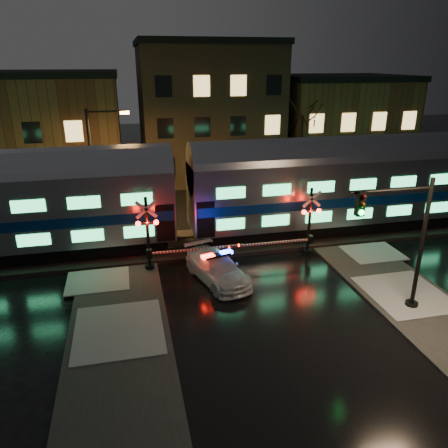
{
  "coord_description": "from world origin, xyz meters",
  "views": [
    {
      "loc": [
        -5.7,
        -18.5,
        10.3
      ],
      "look_at": [
        -0.9,
        2.5,
        2.2
      ],
      "focal_mm": 35.0,
      "sensor_mm": 36.0,
      "label": 1
    }
  ],
  "objects_px": {
    "crossing_signal_left": "(155,241)",
    "crossing_signal_right": "(304,229)",
    "police_car": "(217,268)",
    "traffic_light": "(403,245)",
    "streetlight": "(96,163)"
  },
  "relations": [
    {
      "from": "crossing_signal_left",
      "to": "crossing_signal_right",
      "type": "bearing_deg",
      "value": -0.02
    },
    {
      "from": "crossing_signal_left",
      "to": "police_car",
      "type": "bearing_deg",
      "value": -32.42
    },
    {
      "from": "crossing_signal_right",
      "to": "traffic_light",
      "type": "distance_m",
      "value": 6.71
    },
    {
      "from": "crossing_signal_right",
      "to": "streetlight",
      "type": "relative_size",
      "value": 0.72
    },
    {
      "from": "crossing_signal_left",
      "to": "streetlight",
      "type": "height_order",
      "value": "streetlight"
    },
    {
      "from": "crossing_signal_right",
      "to": "crossing_signal_left",
      "type": "relative_size",
      "value": 0.98
    },
    {
      "from": "police_car",
      "to": "streetlight",
      "type": "height_order",
      "value": "streetlight"
    },
    {
      "from": "streetlight",
      "to": "crossing_signal_right",
      "type": "bearing_deg",
      "value": -31.3
    },
    {
      "from": "streetlight",
      "to": "crossing_signal_left",
      "type": "bearing_deg",
      "value": -66.33
    },
    {
      "from": "police_car",
      "to": "crossing_signal_left",
      "type": "relative_size",
      "value": 0.87
    },
    {
      "from": "crossing_signal_right",
      "to": "streetlight",
      "type": "bearing_deg",
      "value": 148.7
    },
    {
      "from": "police_car",
      "to": "crossing_signal_right",
      "type": "height_order",
      "value": "crossing_signal_right"
    },
    {
      "from": "crossing_signal_right",
      "to": "police_car",
      "type": "bearing_deg",
      "value": -161.05
    },
    {
      "from": "traffic_light",
      "to": "streetlight",
      "type": "distance_m",
      "value": 18.21
    },
    {
      "from": "traffic_light",
      "to": "streetlight",
      "type": "xyz_separation_m",
      "value": [
        -12.67,
        13.01,
        1.25
      ]
    }
  ]
}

